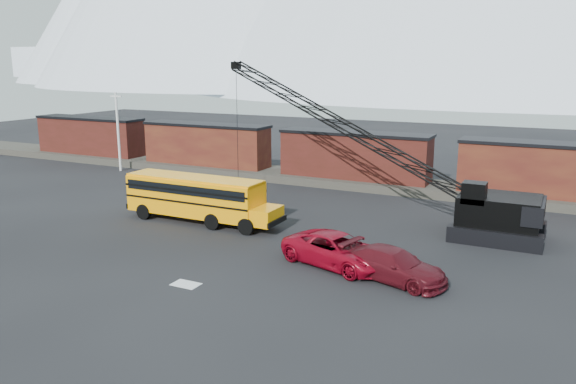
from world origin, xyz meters
The scene contains 12 objects.
ground centered at (0.00, 0.00, 0.00)m, with size 160.00×160.00×0.00m, color black.
gravel_berm centered at (0.00, 22.00, 0.35)m, with size 120.00×5.00×0.70m, color #464239.
boxcar_west_far centered at (-32.00, 22.00, 2.76)m, with size 13.70×3.10×4.17m.
boxcar_west_near centered at (-16.00, 22.00, 2.76)m, with size 13.70×3.10×4.17m.
boxcar_mid centered at (0.00, 22.00, 2.76)m, with size 13.70×3.10×4.17m.
boxcar_east_near centered at (16.00, 22.00, 2.76)m, with size 13.70×3.10×4.17m.
utility_pole centered at (-24.00, 18.00, 4.15)m, with size 1.40×0.24×8.00m.
snow_patch centered at (0.50, -4.00, 0.01)m, with size 1.40×0.90×0.02m, color silver.
school_bus centered at (-5.50, 5.72, 1.79)m, with size 11.65×2.65×3.19m.
red_pickup centered at (6.30, 1.92, 0.88)m, with size 2.93×6.36×1.77m, color maroon.
maroon_suv centered at (9.64, 1.15, 0.82)m, with size 2.30×5.66×1.64m, color #4E0E16.
crawler_crane centered at (2.30, 12.97, 6.37)m, with size 24.81×6.81×11.15m.
Camera 1 is at (16.79, -25.32, 10.80)m, focal length 35.00 mm.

